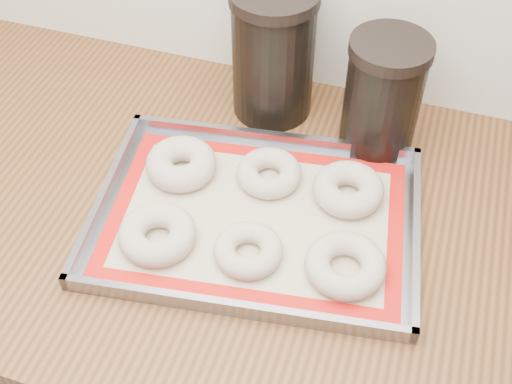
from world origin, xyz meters
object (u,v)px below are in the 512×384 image
(canister_mid, at_px, (383,95))
(bagel_front_right, at_px, (345,265))
(bagel_back_right, at_px, (348,189))
(bagel_front_mid, at_px, (248,250))
(bagel_front_left, at_px, (157,234))
(bagel_back_left, at_px, (181,164))
(baking_tray, at_px, (256,217))
(canister_left, at_px, (273,53))
(bagel_back_mid, at_px, (269,173))

(canister_mid, bearing_deg, bagel_front_right, -87.67)
(bagel_back_right, bearing_deg, bagel_front_mid, -125.03)
(bagel_front_right, bearing_deg, bagel_front_left, -173.38)
(bagel_front_left, height_order, bagel_back_left, bagel_back_left)
(bagel_back_right, bearing_deg, baking_tray, -145.69)
(baking_tray, xyz_separation_m, bagel_front_right, (0.14, -0.05, 0.01))
(bagel_back_left, bearing_deg, baking_tray, -20.64)
(baking_tray, relative_size, bagel_front_mid, 5.31)
(bagel_front_mid, relative_size, bagel_front_right, 0.87)
(canister_mid, bearing_deg, baking_tray, -120.80)
(bagel_front_mid, height_order, bagel_back_left, bagel_back_left)
(bagel_back_left, bearing_deg, bagel_back_right, 6.36)
(bagel_front_right, relative_size, canister_left, 0.49)
(baking_tray, bearing_deg, bagel_back_left, 159.36)
(bagel_back_left, height_order, bagel_back_right, bagel_back_left)
(baking_tray, distance_m, bagel_back_mid, 0.08)
(baking_tray, distance_m, bagel_front_right, 0.15)
(baking_tray, relative_size, bagel_back_right, 4.78)
(bagel_front_right, relative_size, canister_mid, 0.57)
(bagel_front_mid, distance_m, canister_mid, 0.32)
(bagel_front_mid, height_order, canister_left, canister_left)
(bagel_back_right, bearing_deg, bagel_front_left, -144.71)
(bagel_front_left, bearing_deg, bagel_front_mid, 6.61)
(bagel_front_right, distance_m, canister_mid, 0.28)
(bagel_back_left, distance_m, canister_mid, 0.32)
(bagel_front_left, bearing_deg, bagel_back_mid, 55.59)
(bagel_front_mid, relative_size, bagel_back_left, 0.88)
(baking_tray, xyz_separation_m, bagel_back_left, (-0.14, 0.05, 0.02))
(bagel_back_mid, bearing_deg, canister_left, 105.53)
(bagel_front_left, bearing_deg, canister_left, 79.30)
(bagel_front_mid, bearing_deg, bagel_back_left, 140.64)
(bagel_front_left, relative_size, canister_left, 0.49)
(bagel_back_right, relative_size, canister_left, 0.48)
(baking_tray, distance_m, bagel_front_mid, 0.07)
(bagel_front_left, bearing_deg, bagel_front_right, 6.62)
(baking_tray, distance_m, bagel_back_left, 0.15)
(bagel_back_mid, bearing_deg, canister_mid, 46.47)
(bagel_front_mid, xyz_separation_m, bagel_back_mid, (-0.02, 0.15, 0.00))
(bagel_front_left, height_order, bagel_front_right, bagel_front_left)
(bagel_back_mid, distance_m, canister_left, 0.20)
(baking_tray, height_order, bagel_front_right, bagel_front_right)
(bagel_front_right, bearing_deg, bagel_back_right, 100.98)
(bagel_front_left, height_order, bagel_front_mid, bagel_front_left)
(bagel_front_right, height_order, canister_left, canister_left)
(bagel_front_mid, bearing_deg, canister_mid, 67.60)
(bagel_front_right, xyz_separation_m, bagel_back_left, (-0.28, 0.11, 0.00))
(bagel_front_right, bearing_deg, canister_left, 122.65)
(bagel_front_right, bearing_deg, baking_tray, 158.98)
(canister_left, bearing_deg, bagel_back_left, -112.94)
(bagel_back_left, relative_size, canister_mid, 0.57)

